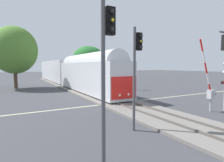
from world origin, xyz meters
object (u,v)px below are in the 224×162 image
commuter_train (68,71)px  crossing_gate_near (210,89)px  traffic_signal_median (136,62)px  traffic_signal_near_left (106,56)px  elm_centre_background (89,57)px  traffic_signal_far_side (122,68)px  oak_behind_train (14,50)px

commuter_train → crossing_gate_near: crossing_gate_near is taller
traffic_signal_median → crossing_gate_near: bearing=4.5°
traffic_signal_median → traffic_signal_near_left: (-3.23, -2.56, 0.16)m
commuter_train → elm_centre_background: 10.32m
crossing_gate_near → elm_centre_background: bearing=86.2°
commuter_train → elm_centre_background: (6.88, 7.11, 2.95)m
commuter_train → traffic_signal_far_side: size_ratio=8.04×
commuter_train → traffic_signal_near_left: size_ratio=6.78×
commuter_train → crossing_gate_near: (4.75, -24.92, -0.88)m
crossing_gate_near → traffic_signal_near_left: 11.75m
crossing_gate_near → traffic_signal_near_left: bearing=-164.0°
crossing_gate_near → traffic_signal_near_left: size_ratio=0.94×
commuter_train → traffic_signal_near_left: (-6.33, -28.10, 1.33)m
oak_behind_train → elm_centre_background: bearing=23.8°
oak_behind_train → crossing_gate_near: bearing=-61.7°
crossing_gate_near → traffic_signal_near_left: (-11.09, -3.18, 2.22)m
crossing_gate_near → oak_behind_train: 28.86m
traffic_signal_near_left → oak_behind_train: (-2.42, 28.30, 2.21)m
traffic_signal_median → traffic_signal_far_side: 18.17m
traffic_signal_median → traffic_signal_near_left: traffic_signal_near_left is taller
commuter_train → oak_behind_train: (-8.75, 0.20, 3.54)m
traffic_signal_far_side → traffic_signal_near_left: size_ratio=0.84×
traffic_signal_near_left → crossing_gate_near: bearing=16.0°
traffic_signal_far_side → elm_centre_background: (1.16, 16.77, 2.24)m
traffic_signal_far_side → commuter_train: bearing=120.6°
traffic_signal_far_side → elm_centre_background: size_ratio=0.62×
traffic_signal_median → oak_behind_train: (-5.64, 25.74, 2.37)m
traffic_signal_near_left → elm_centre_background: 37.64m
commuter_train → oak_behind_train: oak_behind_train is taller
traffic_signal_median → oak_behind_train: bearing=102.4°
crossing_gate_near → traffic_signal_far_side: 15.37m
traffic_signal_median → traffic_signal_near_left: size_ratio=0.96×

